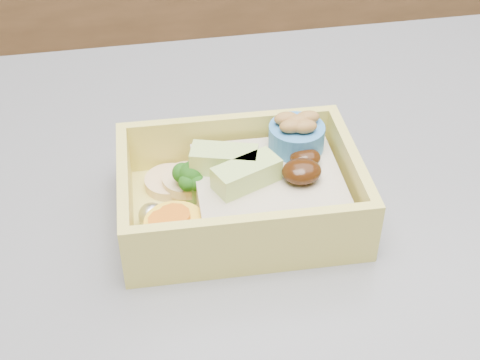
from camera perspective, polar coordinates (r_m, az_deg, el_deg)
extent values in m
cube|color=brown|center=(1.69, -7.60, 10.95)|extent=(3.20, 0.60, 0.90)
cube|color=#DBCC5A|center=(0.47, 0.00, -2.65)|extent=(0.17, 0.12, 0.01)
cube|color=#DBCC5A|center=(0.50, -0.95, 3.54)|extent=(0.16, 0.01, 0.04)
cube|color=#DBCC5A|center=(0.42, 1.15, -5.23)|extent=(0.16, 0.01, 0.04)
cube|color=#DBCC5A|center=(0.47, 9.39, 0.47)|extent=(0.01, 0.10, 0.04)
cube|color=#DBCC5A|center=(0.45, -9.76, -1.37)|extent=(0.01, 0.10, 0.04)
cube|color=gray|center=(0.46, 2.43, -0.90)|extent=(0.10, 0.09, 0.03)
ellipsoid|color=black|center=(0.45, 5.28, 0.75)|extent=(0.03, 0.02, 0.01)
ellipsoid|color=black|center=(0.46, 5.59, 1.90)|extent=(0.02, 0.02, 0.01)
cube|color=#B4D670|center=(0.44, 0.57, 0.52)|extent=(0.05, 0.04, 0.02)
cube|color=#B4D670|center=(0.46, -1.36, 1.76)|extent=(0.05, 0.03, 0.02)
cylinder|color=#75A659|center=(0.47, -4.04, -1.03)|extent=(0.01, 0.01, 0.01)
sphere|color=#1C5413|center=(0.46, -4.13, 0.52)|extent=(0.02, 0.02, 0.02)
sphere|color=#1C5413|center=(0.47, -3.28, 0.70)|extent=(0.01, 0.01, 0.01)
sphere|color=#1C5413|center=(0.47, -4.95, 0.61)|extent=(0.01, 0.01, 0.01)
sphere|color=#1C5413|center=(0.46, -3.70, -0.20)|extent=(0.01, 0.01, 0.01)
sphere|color=#1C5413|center=(0.46, -4.50, -0.21)|extent=(0.01, 0.01, 0.01)
sphere|color=#1C5413|center=(0.47, -4.21, 0.87)|extent=(0.01, 0.01, 0.01)
cylinder|color=yellow|center=(0.44, -5.55, -4.34)|extent=(0.04, 0.04, 0.02)
cylinder|color=orange|center=(0.44, -5.66, -3.05)|extent=(0.02, 0.02, 0.00)
cylinder|color=orange|center=(0.43, -6.46, -3.52)|extent=(0.02, 0.02, 0.00)
cylinder|color=tan|center=(0.49, -6.02, -0.17)|extent=(0.04, 0.04, 0.01)
cylinder|color=tan|center=(0.48, -4.51, -0.02)|extent=(0.04, 0.04, 0.01)
ellipsoid|color=white|center=(0.49, -2.75, 1.12)|extent=(0.02, 0.02, 0.02)
ellipsoid|color=white|center=(0.45, -7.54, -3.00)|extent=(0.02, 0.02, 0.02)
cylinder|color=#3676B8|center=(0.48, 4.84, 3.67)|extent=(0.04, 0.04, 0.02)
ellipsoid|color=brown|center=(0.47, 4.93, 5.03)|extent=(0.02, 0.01, 0.01)
ellipsoid|color=brown|center=(0.48, 5.80, 5.34)|extent=(0.02, 0.01, 0.01)
ellipsoid|color=brown|center=(0.47, 3.95, 5.26)|extent=(0.02, 0.01, 0.01)
ellipsoid|color=brown|center=(0.47, 5.56, 4.57)|extent=(0.02, 0.01, 0.01)
ellipsoid|color=brown|center=(0.47, 4.42, 4.60)|extent=(0.02, 0.01, 0.01)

